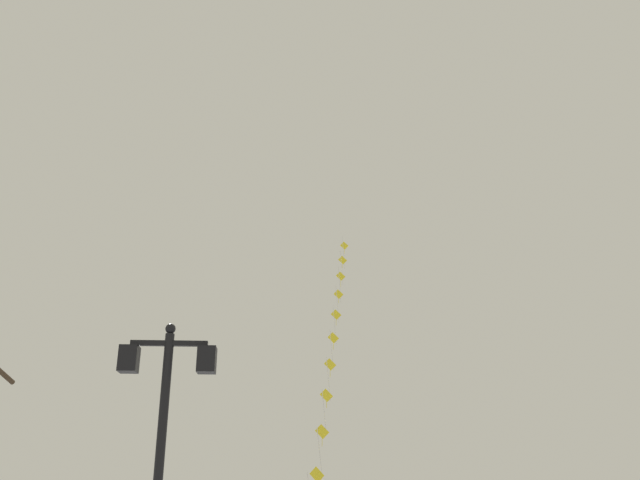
{
  "coord_description": "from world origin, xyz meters",
  "views": [
    {
      "loc": [
        0.01,
        -0.76,
        1.87
      ],
      "look_at": [
        1.11,
        19.46,
        9.66
      ],
      "focal_mm": 37.22,
      "sensor_mm": 36.0,
      "label": 1
    }
  ],
  "objects": [
    {
      "name": "kite_train",
      "position": [
        2.2,
        28.37,
        8.5
      ],
      "size": [
        3.02,
        16.93,
        16.05
      ],
      "color": "brown",
      "rests_on": "ground_plane"
    },
    {
      "name": "twin_lantern_lamp_post",
      "position": [
        -1.77,
        9.48,
        3.04
      ],
      "size": [
        1.46,
        0.28,
        4.36
      ],
      "color": "black",
      "rests_on": "ground_plane"
    }
  ]
}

